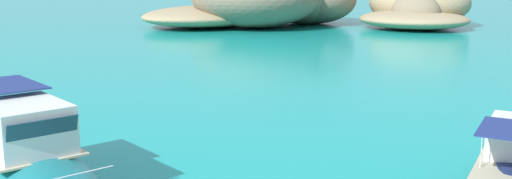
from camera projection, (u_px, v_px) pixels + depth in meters
islet_large at (273, 0)px, 74.70m from camera, size 28.65×29.27×7.14m
islet_small at (417, 8)px, 72.05m from camera, size 16.14×19.35×5.60m
motorboat_teal at (23, 165)px, 17.65m from camera, size 10.51×7.34×3.20m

